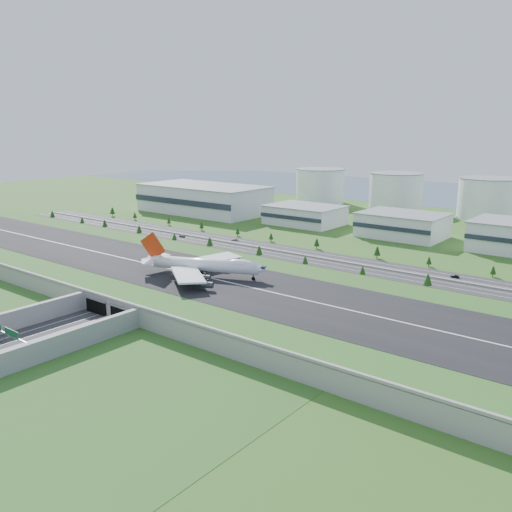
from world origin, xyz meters
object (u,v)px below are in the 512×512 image
Objects in this scene: fuel_tank_a at (320,186)px; car_5 at (455,276)px; car_7 at (235,240)px; car_4 at (182,236)px; boeing_747 at (204,265)px; car_2 at (68,339)px.

fuel_tank_a is 11.32× the size of car_5.
car_4 is at bearing -88.72° from car_7.
boeing_747 is at bearing 14.67° from car_7.
car_4 is 40.71m from car_7.
car_4 is 1.14× the size of car_5.
car_5 is at bearing -90.39° from car_4.
fuel_tank_a reaches higher than car_7.
car_2 is (129.28, -385.90, -16.60)m from fuel_tank_a.
car_4 is at bearing -37.95° from car_2.
fuel_tank_a reaches higher than car_4.
boeing_747 is 138.62m from car_4.
car_4 is (-109.39, 164.91, 0.07)m from car_2.
fuel_tank_a is 9.66× the size of car_7.
car_4 is (-106.42, 87.90, -12.82)m from boeing_747.
boeing_747 is 133.97m from car_5.
fuel_tank_a is 8.87× the size of car_2.
fuel_tank_a is 215.44m from car_7.
car_2 is at bearing -71.48° from fuel_tank_a.
car_7 is (-68.26, 102.08, -12.93)m from boeing_747.
car_2 is (2.96, -77.02, -12.89)m from boeing_747.
car_5 is at bearing 70.60° from car_7.
car_4 is at bearing -98.88° from car_5.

